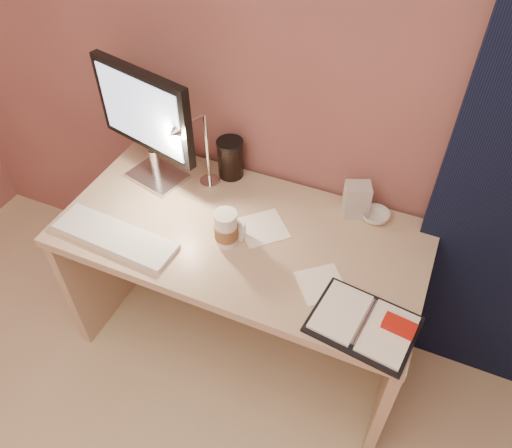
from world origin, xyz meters
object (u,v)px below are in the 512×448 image
at_px(desk, 250,257).
at_px(dark_jar, 231,160).
at_px(planner, 366,324).
at_px(bowl, 375,216).
at_px(monitor, 147,117).
at_px(coffee_cup, 226,229).
at_px(lotion_bottle, 239,228).
at_px(desk_lamp, 202,152).
at_px(keyboard, 115,237).
at_px(product_box, 357,200).

height_order(desk, dark_jar, dark_jar).
bearing_deg(desk, planner, -28.77).
height_order(planner, dark_jar, dark_jar).
bearing_deg(bowl, planner, -79.19).
xyz_separation_m(monitor, coffee_cup, (0.44, -0.22, -0.23)).
height_order(lotion_bottle, desk_lamp, desk_lamp).
bearing_deg(keyboard, bowl, 32.98).
height_order(bowl, dark_jar, dark_jar).
bearing_deg(desk, coffee_cup, -101.10).
height_order(keyboard, coffee_cup, coffee_cup).
distance_m(bowl, product_box, 0.10).
xyz_separation_m(bowl, lotion_bottle, (-0.45, -0.30, 0.03)).
bearing_deg(keyboard, monitor, 100.12).
relative_size(keyboard, desk_lamp, 1.35).
relative_size(monitor, dark_jar, 3.29).
bearing_deg(keyboard, lotion_bottle, 27.96).
distance_m(planner, desk_lamp, 0.86).
xyz_separation_m(monitor, product_box, (0.83, 0.12, -0.23)).
bearing_deg(bowl, keyboard, -150.46).
bearing_deg(bowl, lotion_bottle, -146.12).
relative_size(desk, lotion_bottle, 15.03).
xyz_separation_m(lotion_bottle, product_box, (0.36, 0.30, 0.03)).
xyz_separation_m(coffee_cup, bowl, (0.48, 0.34, -0.05)).
bearing_deg(bowl, desk, -156.30).
xyz_separation_m(keyboard, product_box, (0.79, 0.49, 0.06)).
bearing_deg(monitor, dark_jar, 41.94).
distance_m(bowl, dark_jar, 0.64).
relative_size(desk, dark_jar, 9.13).
height_order(bowl, desk_lamp, desk_lamp).
bearing_deg(dark_jar, planner, -35.55).
distance_m(keyboard, dark_jar, 0.57).
bearing_deg(dark_jar, desk, -50.25).
xyz_separation_m(monitor, desk_lamp, (0.25, -0.03, -0.07)).
bearing_deg(product_box, dark_jar, 154.97).
xyz_separation_m(monitor, planner, (1.01, -0.37, -0.29)).
bearing_deg(coffee_cup, planner, -15.27).
bearing_deg(planner, product_box, 116.99).
height_order(planner, product_box, product_box).
xyz_separation_m(keyboard, bowl, (0.87, 0.49, 0.01)).
relative_size(desk, product_box, 9.72).
xyz_separation_m(planner, coffee_cup, (-0.57, 0.16, 0.05)).
xyz_separation_m(lotion_bottle, dark_jar, (-0.19, 0.32, 0.03)).
bearing_deg(coffee_cup, dark_jar, 113.25).
bearing_deg(monitor, bowl, 21.77).
relative_size(keyboard, bowl, 4.42).
bearing_deg(product_box, desk_lamp, 171.97).
bearing_deg(coffee_cup, bowl, 35.45).
xyz_separation_m(product_box, desk_lamp, (-0.58, -0.15, 0.15)).
height_order(coffee_cup, bowl, coffee_cup).
bearing_deg(desk_lamp, monitor, -168.64).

